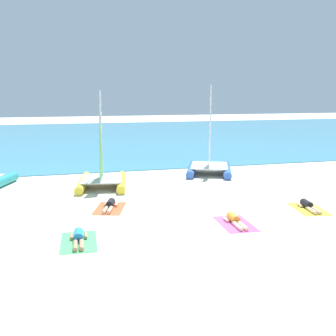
{
  "coord_description": "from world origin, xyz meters",
  "views": [
    {
      "loc": [
        -4.69,
        -12.64,
        4.54
      ],
      "look_at": [
        0.0,
        4.67,
        1.2
      ],
      "focal_mm": 42.76,
      "sensor_mm": 36.0,
      "label": 1
    }
  ],
  "objects_px": {
    "sunbather_leftmost": "(79,237)",
    "towel_leftmost": "(79,242)",
    "towel_center_right": "(235,224)",
    "sunbather_center_left": "(110,205)",
    "sunbather_center_right": "(235,220)",
    "sailboat_yellow": "(102,173)",
    "sailboat_blue": "(209,161)",
    "towel_rightmost": "(309,209)",
    "towel_center_left": "(110,208)",
    "sunbather_rightmost": "(308,205)"
  },
  "relations": [
    {
      "from": "sunbather_center_right",
      "to": "towel_center_left",
      "type": "bearing_deg",
      "value": 146.74
    },
    {
      "from": "sailboat_yellow",
      "to": "sunbather_rightmost",
      "type": "xyz_separation_m",
      "value": [
        7.57,
        -5.96,
        -0.57
      ]
    },
    {
      "from": "sunbather_center_left",
      "to": "towel_rightmost",
      "type": "height_order",
      "value": "sunbather_center_left"
    },
    {
      "from": "towel_leftmost",
      "to": "towel_center_left",
      "type": "bearing_deg",
      "value": 68.15
    },
    {
      "from": "towel_rightmost",
      "to": "sunbather_rightmost",
      "type": "distance_m",
      "value": 0.14
    },
    {
      "from": "sunbather_center_left",
      "to": "sunbather_rightmost",
      "type": "height_order",
      "value": "same"
    },
    {
      "from": "sunbather_center_right",
      "to": "towel_center_right",
      "type": "bearing_deg",
      "value": -90.0
    },
    {
      "from": "towel_leftmost",
      "to": "towel_center_right",
      "type": "bearing_deg",
      "value": 3.62
    },
    {
      "from": "towel_center_left",
      "to": "sunbather_leftmost",
      "type": "bearing_deg",
      "value": -112.18
    },
    {
      "from": "sailboat_yellow",
      "to": "towel_center_left",
      "type": "bearing_deg",
      "value": -82.11
    },
    {
      "from": "towel_leftmost",
      "to": "towel_center_left",
      "type": "xyz_separation_m",
      "value": [
        1.38,
        3.45,
        0.0
      ]
    },
    {
      "from": "towel_leftmost",
      "to": "towel_center_right",
      "type": "xyz_separation_m",
      "value": [
        5.44,
        0.34,
        0.0
      ]
    },
    {
      "from": "towel_leftmost",
      "to": "towel_center_left",
      "type": "relative_size",
      "value": 1.0
    },
    {
      "from": "sailboat_yellow",
      "to": "sunbather_center_right",
      "type": "xyz_separation_m",
      "value": [
        3.96,
        -6.89,
        -0.57
      ]
    },
    {
      "from": "sailboat_blue",
      "to": "towel_leftmost",
      "type": "distance_m",
      "value": 12.06
    },
    {
      "from": "towel_center_left",
      "to": "sunbather_rightmost",
      "type": "height_order",
      "value": "sunbather_rightmost"
    },
    {
      "from": "sunbather_center_right",
      "to": "sailboat_yellow",
      "type": "bearing_deg",
      "value": 123.39
    },
    {
      "from": "sailboat_yellow",
      "to": "sunbather_rightmost",
      "type": "height_order",
      "value": "sailboat_yellow"
    },
    {
      "from": "sunbather_center_left",
      "to": "sunbather_rightmost",
      "type": "xyz_separation_m",
      "value": [
        7.66,
        -2.17,
        0.0
      ]
    },
    {
      "from": "sunbather_leftmost",
      "to": "sunbather_center_left",
      "type": "xyz_separation_m",
      "value": [
        1.4,
        3.45,
        0.0
      ]
    },
    {
      "from": "sailboat_yellow",
      "to": "towel_center_right",
      "type": "bearing_deg",
      "value": -50.93
    },
    {
      "from": "towel_rightmost",
      "to": "sunbather_rightmost",
      "type": "xyz_separation_m",
      "value": [
        0.01,
        0.07,
        0.13
      ]
    },
    {
      "from": "towel_leftmost",
      "to": "sunbather_leftmost",
      "type": "bearing_deg",
      "value": 86.74
    },
    {
      "from": "towel_leftmost",
      "to": "sunbather_center_left",
      "type": "height_order",
      "value": "sunbather_center_left"
    },
    {
      "from": "sailboat_blue",
      "to": "towel_rightmost",
      "type": "height_order",
      "value": "sailboat_blue"
    },
    {
      "from": "towel_leftmost",
      "to": "sunbather_center_right",
      "type": "xyz_separation_m",
      "value": [
        5.45,
        0.41,
        0.13
      ]
    },
    {
      "from": "towel_center_left",
      "to": "sunbather_rightmost",
      "type": "bearing_deg",
      "value": -15.31
    },
    {
      "from": "sailboat_blue",
      "to": "towel_leftmost",
      "type": "bearing_deg",
      "value": -108.61
    },
    {
      "from": "towel_center_left",
      "to": "sailboat_blue",
      "type": "bearing_deg",
      "value": 41.44
    },
    {
      "from": "sunbather_leftmost",
      "to": "sunbather_center_left",
      "type": "height_order",
      "value": "same"
    },
    {
      "from": "towel_leftmost",
      "to": "towel_rightmost",
      "type": "distance_m",
      "value": 9.14
    },
    {
      "from": "sunbather_leftmost",
      "to": "towel_center_right",
      "type": "relative_size",
      "value": 0.82
    },
    {
      "from": "sailboat_yellow",
      "to": "towel_leftmost",
      "type": "bearing_deg",
      "value": -92.05
    },
    {
      "from": "towel_center_right",
      "to": "towel_leftmost",
      "type": "bearing_deg",
      "value": -176.38
    },
    {
      "from": "sunbather_rightmost",
      "to": "sunbather_center_left",
      "type": "bearing_deg",
      "value": 174.14
    },
    {
      "from": "sunbather_center_left",
      "to": "sailboat_blue",
      "type": "bearing_deg",
      "value": 58.24
    },
    {
      "from": "sunbather_leftmost",
      "to": "sunbather_center_right",
      "type": "bearing_deg",
      "value": 6.88
    },
    {
      "from": "sunbather_leftmost",
      "to": "sunbather_rightmost",
      "type": "height_order",
      "value": "same"
    },
    {
      "from": "sailboat_yellow",
      "to": "towel_center_left",
      "type": "height_order",
      "value": "sailboat_yellow"
    },
    {
      "from": "sailboat_blue",
      "to": "towel_center_right",
      "type": "relative_size",
      "value": 2.65
    },
    {
      "from": "towel_rightmost",
      "to": "towel_center_right",
      "type": "bearing_deg",
      "value": -165.43
    },
    {
      "from": "sunbather_center_right",
      "to": "sunbather_rightmost",
      "type": "height_order",
      "value": "same"
    },
    {
      "from": "sunbather_leftmost",
      "to": "towel_center_left",
      "type": "xyz_separation_m",
      "value": [
        1.38,
        3.38,
        -0.13
      ]
    },
    {
      "from": "towel_leftmost",
      "to": "sunbather_center_left",
      "type": "bearing_deg",
      "value": 68.24
    },
    {
      "from": "towel_center_right",
      "to": "sunbather_center_right",
      "type": "distance_m",
      "value": 0.14
    },
    {
      "from": "sailboat_blue",
      "to": "sunbather_center_right",
      "type": "xyz_separation_m",
      "value": [
        -2.38,
        -8.73,
        -0.62
      ]
    },
    {
      "from": "sunbather_leftmost",
      "to": "towel_center_left",
      "type": "height_order",
      "value": "sunbather_leftmost"
    },
    {
      "from": "towel_center_left",
      "to": "sunbather_center_left",
      "type": "distance_m",
      "value": 0.14
    },
    {
      "from": "sunbather_leftmost",
      "to": "towel_leftmost",
      "type": "bearing_deg",
      "value": -90.0
    },
    {
      "from": "sailboat_blue",
      "to": "sunbather_rightmost",
      "type": "xyz_separation_m",
      "value": [
        1.24,
        -7.79,
        -0.62
      ]
    }
  ]
}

